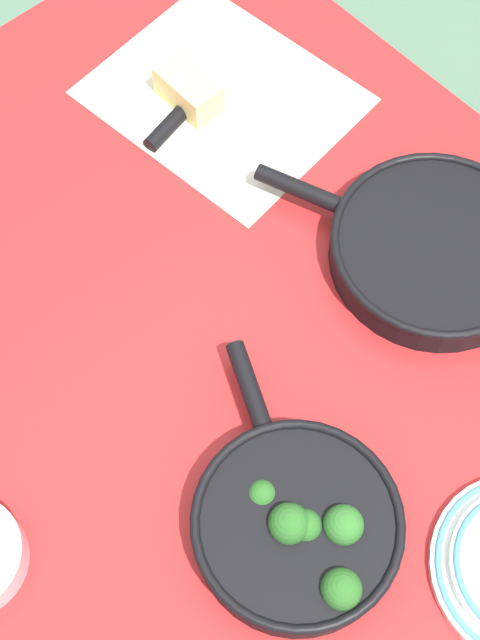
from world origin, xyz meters
The scene contains 7 objects.
ground_plane centered at (0.00, 0.00, 0.00)m, with size 14.00×14.00×0.00m, color #51755B.
dining_table_red centered at (0.00, 0.00, 0.68)m, with size 1.30×1.01×0.76m.
skillet_broccoli centered at (-0.25, 0.13, 0.79)m, with size 0.35×0.25×0.08m.
skillet_eggs centered at (-0.10, -0.26, 0.79)m, with size 0.40×0.29×0.05m.
parchment_sheet centered at (0.31, -0.24, 0.76)m, with size 0.40×0.35×0.00m.
grater_knife centered at (0.32, -0.19, 0.77)m, with size 0.09×0.29×0.02m.
cheese_block centered at (0.33, -0.20, 0.79)m, with size 0.10×0.06×0.05m.
Camera 1 is at (-0.38, 0.34, 1.82)m, focal length 50.00 mm.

